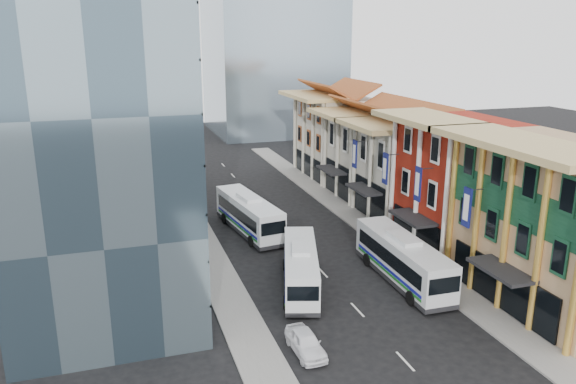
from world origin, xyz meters
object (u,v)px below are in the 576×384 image
object	(u,v)px
shophouse_tan	(554,225)
bus_left_far	(249,214)
office_tower	(94,95)
bus_right	(403,258)
bus_left_near	(301,266)
sedan_left	(306,342)

from	to	relation	value
shophouse_tan	bus_left_far	size ratio (longest dim) A/B	1.16
shophouse_tan	office_tower	xyz separation A→B (m)	(-31.00, 14.00, 9.00)
bus_left_far	bus_right	xyz separation A→B (m)	(8.96, -15.18, 0.03)
bus_left_near	sedan_left	xyz separation A→B (m)	(-2.80, -9.09, -1.05)
bus_left_near	bus_right	bearing A→B (deg)	7.31
sedan_left	bus_left_far	bearing A→B (deg)	82.77
bus_left_near	bus_right	size ratio (longest dim) A/B	0.89
shophouse_tan	office_tower	size ratio (longest dim) A/B	0.47
office_tower	bus_left_near	world-z (taller)	office_tower
office_tower	bus_left_far	size ratio (longest dim) A/B	2.49
bus_left_near	bus_right	distance (m)	8.33
bus_left_near	bus_left_far	size ratio (longest dim) A/B	0.91
office_tower	sedan_left	xyz separation A→B (m)	(11.50, -15.18, -14.29)
bus_left_far	sedan_left	xyz separation A→B (m)	(-2.04, -22.81, -1.23)
bus_left_far	bus_right	distance (m)	17.63
office_tower	bus_left_near	xyz separation A→B (m)	(14.30, -6.10, -13.25)
shophouse_tan	office_tower	distance (m)	35.19
shophouse_tan	sedan_left	distance (m)	20.24
shophouse_tan	office_tower	bearing A→B (deg)	155.70
bus_right	bus_left_near	bearing A→B (deg)	170.85
shophouse_tan	bus_left_near	xyz separation A→B (m)	(-16.70, 7.90, -4.25)
office_tower	bus_right	world-z (taller)	office_tower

